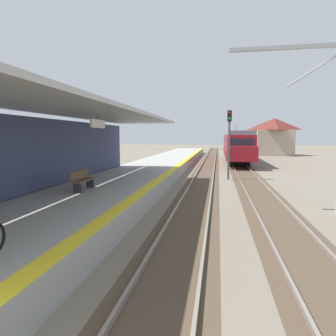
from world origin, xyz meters
The scene contains 8 objects.
station_platform centered at (-2.50, 16.00, 0.45)m, with size 5.00×80.00×0.91m.
station_building_with_canopy centered at (-4.30, 8.31, 2.66)m, with size 4.85×24.00×4.43m.
track_pair_nearest_platform centered at (1.90, 20.00, 0.05)m, with size 2.34×120.00×0.16m.
track_pair_middle centered at (5.30, 20.00, 0.05)m, with size 2.34×120.00×0.16m.
approaching_train centered at (5.30, 36.43, 2.18)m, with size 2.93×19.60×4.76m.
rail_signal_post centered at (3.76, 20.57, 3.19)m, with size 0.32×0.34×5.20m.
platform_bench centered at (-2.95, 10.20, 1.37)m, with size 0.45×1.60×0.88m.
distant_trackside_house centered at (12.45, 50.53, 3.34)m, with size 6.60×5.28×6.40m.
Camera 1 is at (2.96, -1.39, 3.28)m, focal length 30.32 mm.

